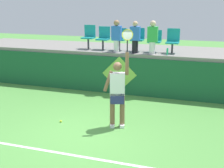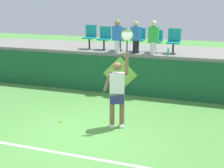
% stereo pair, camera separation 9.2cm
% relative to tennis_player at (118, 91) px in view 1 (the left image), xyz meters
% --- Properties ---
extents(ground_plane, '(40.00, 40.00, 0.00)m').
position_rel_tennis_player_xyz_m(ground_plane, '(-0.65, -0.73, -0.99)').
color(ground_plane, '#519342').
extents(court_back_wall, '(13.78, 0.20, 1.35)m').
position_rel_tennis_player_xyz_m(court_back_wall, '(-0.65, 2.88, -0.32)').
color(court_back_wall, '#195633').
rests_on(court_back_wall, ground_plane).
extents(spectator_platform, '(13.78, 2.57, 0.12)m').
position_rel_tennis_player_xyz_m(spectator_platform, '(-0.65, 4.11, 0.42)').
color(spectator_platform, gray).
rests_on(spectator_platform, court_back_wall).
extents(court_baseline_stripe, '(12.40, 0.08, 0.01)m').
position_rel_tennis_player_xyz_m(court_baseline_stripe, '(-0.65, -1.78, -0.99)').
color(court_baseline_stripe, white).
rests_on(court_baseline_stripe, ground_plane).
extents(tennis_player, '(0.73, 0.36, 2.57)m').
position_rel_tennis_player_xyz_m(tennis_player, '(0.00, 0.00, 0.00)').
color(tennis_player, white).
rests_on(tennis_player, ground_plane).
extents(tennis_ball, '(0.07, 0.07, 0.07)m').
position_rel_tennis_player_xyz_m(tennis_ball, '(-1.57, -0.21, -0.96)').
color(tennis_ball, '#D1E533').
rests_on(tennis_ball, ground_plane).
extents(water_bottle, '(0.07, 0.07, 0.24)m').
position_rel_tennis_player_xyz_m(water_bottle, '(0.83, 3.03, 0.59)').
color(water_bottle, '#26B272').
rests_on(water_bottle, spectator_platform).
extents(stadium_chair_0, '(0.44, 0.42, 0.90)m').
position_rel_tennis_player_xyz_m(stadium_chair_0, '(-2.22, 3.52, 0.98)').
color(stadium_chair_0, '#38383D').
rests_on(stadium_chair_0, spectator_platform).
extents(stadium_chair_1, '(0.44, 0.42, 0.85)m').
position_rel_tennis_player_xyz_m(stadium_chair_1, '(-1.63, 3.52, 0.95)').
color(stadium_chair_1, '#38383D').
rests_on(stadium_chair_1, spectator_platform).
extents(stadium_chair_2, '(0.44, 0.42, 0.81)m').
position_rel_tennis_player_xyz_m(stadium_chair_2, '(-0.99, 3.52, 0.94)').
color(stadium_chair_2, '#38383D').
rests_on(stadium_chair_2, spectator_platform).
extents(stadium_chair_3, '(0.44, 0.42, 0.83)m').
position_rel_tennis_player_xyz_m(stadium_chair_3, '(-0.32, 3.52, 0.96)').
color(stadium_chair_3, '#38383D').
rests_on(stadium_chair_3, spectator_platform).
extents(stadium_chair_4, '(0.44, 0.42, 0.77)m').
position_rel_tennis_player_xyz_m(stadium_chair_4, '(0.30, 3.52, 0.91)').
color(stadium_chair_4, '#38383D').
rests_on(stadium_chair_4, spectator_platform).
extents(stadium_chair_5, '(0.44, 0.42, 0.85)m').
position_rel_tennis_player_xyz_m(stadium_chair_5, '(0.93, 3.52, 0.94)').
color(stadium_chair_5, '#38383D').
rests_on(stadium_chair_5, spectator_platform).
extents(spectator_0, '(0.34, 0.20, 1.11)m').
position_rel_tennis_player_xyz_m(spectator_0, '(-0.32, 3.09, 1.05)').
color(spectator_0, black).
rests_on(spectator_0, spectator_platform).
extents(spectator_1, '(0.34, 0.21, 1.13)m').
position_rel_tennis_player_xyz_m(spectator_1, '(-0.99, 3.10, 1.07)').
color(spectator_1, white).
rests_on(spectator_1, spectator_platform).
extents(spectator_2, '(0.34, 0.20, 1.14)m').
position_rel_tennis_player_xyz_m(spectator_2, '(0.30, 3.06, 1.07)').
color(spectator_2, white).
rests_on(spectator_2, spectator_platform).
extents(wall_signage_mount, '(1.27, 0.01, 1.38)m').
position_rel_tennis_player_xyz_m(wall_signage_mount, '(-0.78, 2.77, -0.99)').
color(wall_signage_mount, '#195633').
rests_on(wall_signage_mount, ground_plane).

